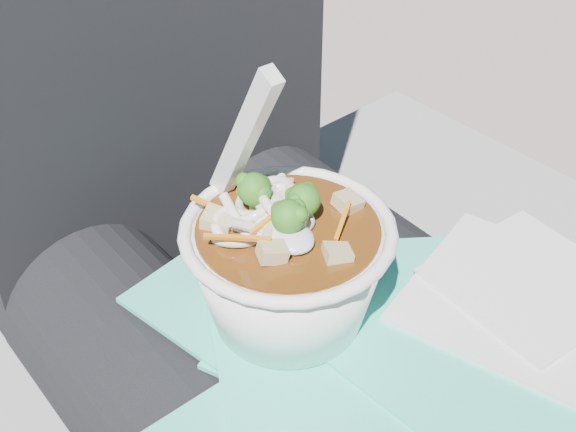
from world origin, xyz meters
TOP-DOWN VIEW (x-y plane):
  - lap at (0.00, 0.00)m, footprint 0.35×0.48m
  - person_body at (0.00, 0.09)m, footprint 0.34×0.94m
  - plastic_bag at (0.00, -0.02)m, footprint 0.36×0.33m
  - napkins at (0.11, -0.06)m, footprint 0.18×0.18m
  - udon_bowl at (-0.03, 0.03)m, footprint 0.16×0.16m

SIDE VIEW (x-z plane):
  - lap at x=0.00m, z-range 0.42..0.58m
  - person_body at x=0.00m, z-range 0.04..1.02m
  - plastic_bag at x=0.00m, z-range 0.58..0.59m
  - napkins at x=0.11m, z-range 0.59..0.60m
  - udon_bowl at x=-0.03m, z-range 0.54..0.74m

